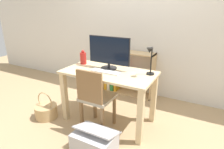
% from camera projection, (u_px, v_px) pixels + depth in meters
% --- Properties ---
extents(ground_plane, '(10.00, 10.00, 0.00)m').
position_uv_depth(ground_plane, '(109.00, 119.00, 2.80)').
color(ground_plane, tan).
extents(wall_back, '(8.00, 0.05, 2.60)m').
position_uv_depth(wall_back, '(140.00, 24.00, 3.31)').
color(wall_back, silver).
rests_on(wall_back, ground_plane).
extents(desk, '(1.26, 0.66, 0.76)m').
position_uv_depth(desk, '(109.00, 82.00, 2.59)').
color(desk, '#D8BC8C').
rests_on(desk, ground_plane).
extents(monitor, '(0.62, 0.23, 0.45)m').
position_uv_depth(monitor, '(109.00, 52.00, 2.58)').
color(monitor, '#232326').
rests_on(monitor, desk).
extents(keyboard, '(0.41, 0.12, 0.02)m').
position_uv_depth(keyboard, '(105.00, 72.00, 2.51)').
color(keyboard, silver).
rests_on(keyboard, desk).
extents(vase, '(0.09, 0.09, 0.22)m').
position_uv_depth(vase, '(83.00, 58.00, 2.84)').
color(vase, '#B2231E').
rests_on(vase, desk).
extents(desk_lamp, '(0.10, 0.19, 0.37)m').
position_uv_depth(desk_lamp, '(150.00, 59.00, 2.31)').
color(desk_lamp, black).
rests_on(desk_lamp, desk).
extents(chair, '(0.40, 0.40, 0.88)m').
position_uv_depth(chair, '(95.00, 97.00, 2.42)').
color(chair, '#9E937F').
rests_on(chair, ground_plane).
extents(bookshelf, '(0.97, 0.28, 0.82)m').
position_uv_depth(bookshelf, '(119.00, 72.00, 3.62)').
color(bookshelf, tan).
rests_on(bookshelf, ground_plane).
extents(basket, '(0.33, 0.33, 0.41)m').
position_uv_depth(basket, '(46.00, 111.00, 2.82)').
color(basket, tan).
rests_on(basket, ground_plane).
extents(storage_box, '(0.48, 0.40, 0.31)m').
position_uv_depth(storage_box, '(95.00, 141.00, 2.16)').
color(storage_box, '#B2B2B7').
rests_on(storage_box, ground_plane).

